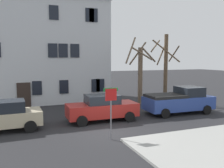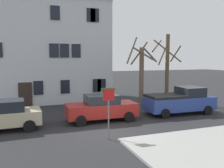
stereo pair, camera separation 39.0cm
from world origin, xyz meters
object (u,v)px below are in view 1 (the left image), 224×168
car_beige_wagon (1,116)px  street_sign_pole (111,104)px  tree_bare_near (140,71)px  tree_bare_mid (165,66)px  car_red_sedan (102,108)px  pickup_truck_blue (179,101)px  building_main (42,43)px

car_beige_wagon → street_sign_pole: 6.47m
tree_bare_near → car_beige_wagon: (-11.36, -4.71, -2.04)m
tree_bare_mid → street_sign_pole: tree_bare_mid is taller
car_red_sedan → street_sign_pole: size_ratio=1.76×
tree_bare_near → tree_bare_mid: bearing=-15.1°
pickup_truck_blue → street_sign_pole: size_ratio=1.98×
car_red_sedan → pickup_truck_blue: pickup_truck_blue is taller
tree_bare_near → street_sign_pole: bearing=-126.2°
building_main → pickup_truck_blue: (8.93, -9.76, -4.66)m
tree_bare_mid → car_beige_wagon: 14.47m
tree_bare_mid → car_red_sedan: 8.90m
car_beige_wagon → pickup_truck_blue: bearing=0.4°
tree_bare_mid → building_main: bearing=150.9°
car_red_sedan → pickup_truck_blue: bearing=-0.1°
building_main → tree_bare_mid: building_main is taller
car_beige_wagon → car_red_sedan: 6.11m
pickup_truck_blue → car_beige_wagon: bearing=-179.6°
car_red_sedan → pickup_truck_blue: size_ratio=0.89×
building_main → pickup_truck_blue: building_main is taller
tree_bare_near → car_beige_wagon: size_ratio=1.39×
car_beige_wagon → building_main: bearing=71.4°
tree_bare_near → street_sign_pole: size_ratio=2.30×
tree_bare_near → car_red_sedan: tree_bare_near is taller
street_sign_pole → tree_bare_near: bearing=53.8°
car_red_sedan → street_sign_pole: street_sign_pole is taller
car_beige_wagon → car_red_sedan: car_red_sedan is taller
tree_bare_mid → car_beige_wagon: (-13.66, -4.09, -2.50)m
car_beige_wagon → tree_bare_near: bearing=22.5°
tree_bare_near → tree_bare_mid: 2.42m
car_beige_wagon → street_sign_pole: size_ratio=1.66×
building_main → street_sign_pole: (1.97, -13.46, -3.75)m
street_sign_pole → building_main: bearing=98.3°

